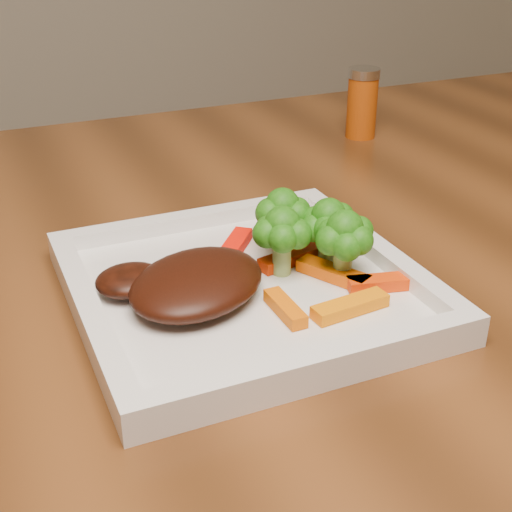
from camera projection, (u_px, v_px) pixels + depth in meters
name	position (u px, v px, depth m)	size (l,w,h in m)	color
dining_table	(445.00, 449.00, 0.96)	(1.60, 0.90, 0.75)	brown
plate	(245.00, 292.00, 0.58)	(0.27, 0.27, 0.01)	white
steak	(197.00, 283.00, 0.55)	(0.12, 0.09, 0.03)	#371108
broccoli_0	(282.00, 216.00, 0.62)	(0.06, 0.06, 0.07)	#1F6A11
broccoli_1	(328.00, 227.00, 0.60)	(0.05, 0.05, 0.06)	#2C6711
broccoli_2	(344.00, 246.00, 0.58)	(0.06, 0.06, 0.06)	#1B6811
broccoli_3	(282.00, 240.00, 0.58)	(0.06, 0.06, 0.06)	#397313
carrot_0	(350.00, 306.00, 0.54)	(0.06, 0.02, 0.01)	orange
carrot_1	(384.00, 283.00, 0.57)	(0.06, 0.02, 0.01)	#EA3703
carrot_2	(285.00, 308.00, 0.54)	(0.05, 0.01, 0.01)	#E86303
carrot_3	(336.00, 240.00, 0.64)	(0.05, 0.01, 0.01)	#D86E03
carrot_4	(235.00, 246.00, 0.63)	(0.06, 0.02, 0.01)	#FF1204
carrot_5	(333.00, 273.00, 0.59)	(0.06, 0.02, 0.01)	#F45803
carrot_6	(290.00, 258.00, 0.61)	(0.06, 0.02, 0.01)	red
spice_shaker	(362.00, 103.00, 0.95)	(0.04, 0.04, 0.09)	#A84009
carrot_7	(322.00, 233.00, 0.66)	(0.06, 0.02, 0.01)	#FF3D04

